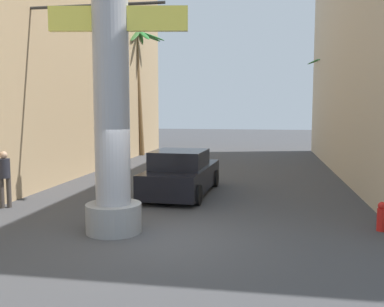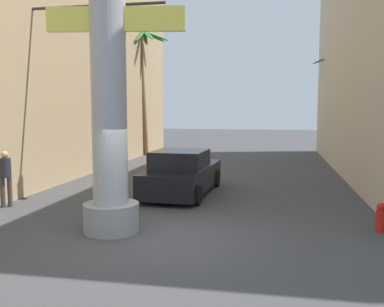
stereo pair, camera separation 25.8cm
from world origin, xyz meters
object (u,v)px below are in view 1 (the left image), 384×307
Objects in this scene: palm_tree_far_right at (330,85)px; traffic_light_mast at (68,64)px; car_lead at (182,174)px; palm_tree_far_left at (139,72)px; street_lamp at (358,61)px; neon_sign_pole at (111,36)px; pedestrian_curb_left at (5,175)px; fire_hydrant at (382,217)px.

traffic_light_mast is at bearing -125.76° from palm_tree_far_right.
palm_tree_far_right is at bearing 54.24° from traffic_light_mast.
traffic_light_mast is 1.00× the size of palm_tree_far_right.
palm_tree_far_left reaches higher than car_lead.
street_lamp is 1.20× the size of palm_tree_far_right.
neon_sign_pole is 20.43m from palm_tree_far_right.
pedestrian_curb_left is at bearing -148.50° from car_lead.
car_lead is 2.79× the size of pedestrian_curb_left.
neon_sign_pole is 9.14m from street_lamp.
street_lamp reaches higher than traffic_light_mast.
car_lead is at bearing 31.50° from pedestrian_curb_left.
palm_tree_far_right is 21.00m from pedestrian_curb_left.
neon_sign_pole is 1.58× the size of traffic_light_mast.
street_lamp is at bearing 86.76° from fire_hydrant.
street_lamp reaches higher than fire_hydrant.
fire_hydrant is at bearing -55.05° from palm_tree_far_left.
palm_tree_far_left is (-5.03, 11.73, 4.59)m from car_lead.
palm_tree_far_left is 10.85× the size of fire_hydrant.
pedestrian_curb_left is (-4.82, -2.95, 0.30)m from car_lead.
street_lamp is at bearing 13.38° from car_lead.
street_lamp is 10.78× the size of fire_hydrant.
palm_tree_far_left is (-4.32, 16.55, 0.65)m from neon_sign_pole.
street_lamp is 0.99× the size of palm_tree_far_left.
neon_sign_pole reaches higher than traffic_light_mast.
car_lead is at bearing -115.79° from palm_tree_far_right.
pedestrian_curb_left is (-4.11, 1.86, -3.64)m from neon_sign_pole.
fire_hydrant is at bearing -17.42° from traffic_light_mast.
palm_tree_far_left is at bearing 90.82° from pedestrian_curb_left.
car_lead is 0.61× the size of palm_tree_far_left.
neon_sign_pole is 1.58× the size of palm_tree_far_right.
palm_tree_far_right reaches higher than fire_hydrant.
traffic_light_mast is at bearing -84.36° from palm_tree_far_left.
neon_sign_pole is 2.14× the size of car_lead.
neon_sign_pole reaches higher than palm_tree_far_right.
traffic_light_mast is at bearing -168.19° from street_lamp.
car_lead is 6.75m from fire_hydrant.
neon_sign_pole is at bearing -169.33° from fire_hydrant.
palm_tree_far_left is at bearing 124.95° from fire_hydrant.
fire_hydrant is (5.69, -3.61, -0.35)m from car_lead.
neon_sign_pole is at bearing -98.33° from car_lead.
palm_tree_far_right is at bearing 64.21° from car_lead.
car_lead is at bearing -66.81° from palm_tree_far_left.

